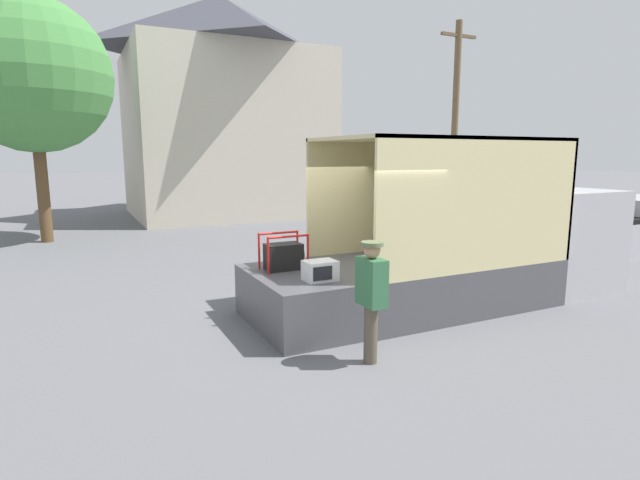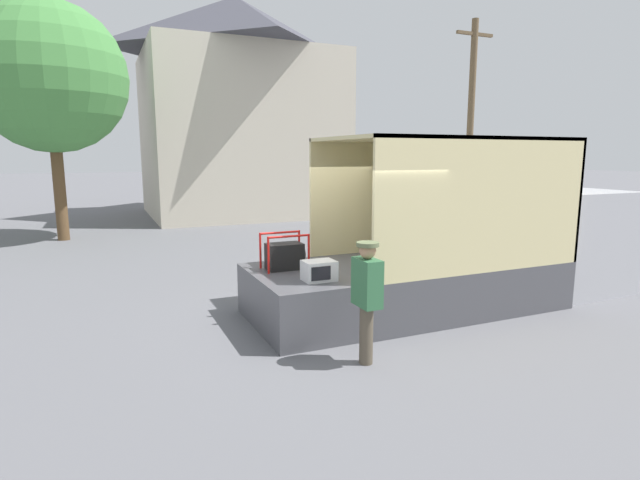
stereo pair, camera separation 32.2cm
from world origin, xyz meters
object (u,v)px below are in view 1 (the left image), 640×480
microwave (320,271)px  street_tree (32,76)px  worker_person (371,290)px  box_truck (492,250)px  pickup_truck_silver (629,228)px  utility_pole (455,118)px  portable_generator (285,256)px

microwave → street_tree: bearing=110.0°
worker_person → street_tree: street_tree is taller
box_truck → worker_person: box_truck is taller
pickup_truck_silver → utility_pole: (0.47, 8.20, 3.65)m
microwave → street_tree: size_ratio=0.06×
microwave → worker_person: 1.23m
box_truck → worker_person: (-3.88, -1.77, 0.11)m
utility_pole → microwave: bearing=-137.8°
portable_generator → utility_pole: (11.83, 9.62, 3.19)m
portable_generator → street_tree: 11.75m
portable_generator → worker_person: worker_person is taller
microwave → street_tree: 12.66m
pickup_truck_silver → utility_pole: size_ratio=0.67×
box_truck → pickup_truck_silver: bearing=14.1°
utility_pole → portable_generator: bearing=-140.9°
portable_generator → pickup_truck_silver: (11.36, 1.42, -0.46)m
pickup_truck_silver → street_tree: 18.22m
portable_generator → pickup_truck_silver: bearing=7.1°
box_truck → utility_pole: utility_pole is taller
worker_person → utility_pole: 16.78m
street_tree → microwave: bearing=-70.0°
microwave → portable_generator: portable_generator is taller
box_truck → street_tree: size_ratio=0.82×
street_tree → pickup_truck_silver: bearing=-30.3°
portable_generator → worker_person: bearing=-81.2°
pickup_truck_silver → microwave: bearing=-168.1°
box_truck → street_tree: 14.08m
utility_pole → box_truck: bearing=-127.3°
worker_person → utility_pole: size_ratio=0.20×
portable_generator → street_tree: bearing=110.6°
microwave → pickup_truck_silver: pickup_truck_silver is taller
portable_generator → utility_pole: utility_pole is taller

